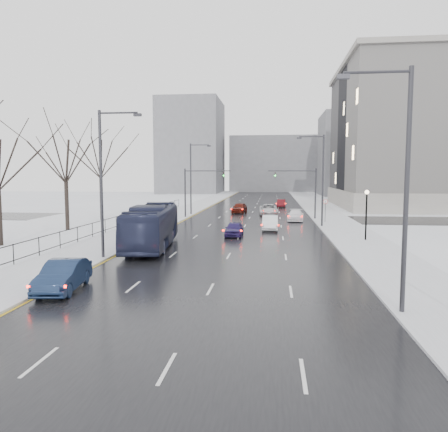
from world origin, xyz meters
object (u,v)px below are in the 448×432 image
(tree_park_c, at_px, (1,247))
(bus, at_px, (152,226))
(tree_park_d, at_px, (68,231))
(mast_signal_left, at_px, (193,187))
(sedan_center_near, at_px, (234,229))
(sedan_right_near, at_px, (270,223))
(no_uturn_sign, at_px, (325,204))
(lamppost_r_mid, at_px, (366,208))
(streetlight_r_mid, at_px, (321,176))
(sedan_center_far, at_px, (239,208))
(streetlight_l_near, at_px, (104,177))
(sedan_left_near, at_px, (63,276))
(streetlight_r_near, at_px, (401,178))
(sedan_right_distant, at_px, (281,203))
(mast_signal_right, at_px, (307,187))
(tree_park_e, at_px, (102,220))
(sedan_right_cross, at_px, (269,210))
(sedan_right_far, at_px, (296,215))
(streetlight_l_far, at_px, (192,175))

(tree_park_c, distance_m, bus, 12.28)
(tree_park_d, relative_size, mast_signal_left, 1.92)
(sedan_center_near, relative_size, sedan_right_near, 0.86)
(no_uturn_sign, xyz_separation_m, sedan_right_near, (-6.40, -7.32, -1.52))
(tree_park_c, height_order, lamppost_r_mid, tree_park_c)
(streetlight_r_mid, xyz_separation_m, sedan_center_far, (-10.03, 15.89, -4.80))
(streetlight_r_mid, height_order, streetlight_l_near, same)
(sedan_left_near, bearing_deg, mast_signal_left, 82.88)
(streetlight_r_near, xyz_separation_m, sedan_right_distant, (-3.67, 58.30, -4.91))
(sedan_right_distant, bearing_deg, streetlight_r_near, -83.34)
(streetlight_l_near, bearing_deg, sedan_left_near, -83.16)
(tree_park_d, xyz_separation_m, streetlight_l_near, (9.63, -14.00, 5.62))
(streetlight_r_mid, bearing_deg, mast_signal_right, 96.00)
(tree_park_e, distance_m, streetlight_l_near, 26.61)
(mast_signal_right, height_order, sedan_right_distant, mast_signal_right)
(sedan_right_near, bearing_deg, lamppost_r_mid, -39.02)
(streetlight_l_near, xyz_separation_m, mast_signal_left, (0.84, 28.00, -1.51))
(mast_signal_left, distance_m, sedan_center_near, 17.79)
(tree_park_d, relative_size, sedan_right_near, 2.77)
(streetlight_l_near, distance_m, sedan_right_cross, 35.27)
(tree_park_c, height_order, streetlight_r_mid, streetlight_r_mid)
(streetlight_r_mid, height_order, mast_signal_left, streetlight_r_mid)
(mast_signal_right, bearing_deg, tree_park_e, -171.10)
(streetlight_r_near, xyz_separation_m, sedan_right_far, (-2.32, 35.95, -4.90))
(tree_park_d, height_order, streetlight_l_far, streetlight_l_far)
(tree_park_c, distance_m, tree_park_e, 20.00)
(streetlight_l_near, bearing_deg, sedan_right_far, 61.62)
(tree_park_e, bearing_deg, no_uturn_sign, 0.00)
(tree_park_e, relative_size, mast_signal_right, 2.08)
(sedan_left_near, bearing_deg, tree_park_e, 101.62)
(mast_signal_left, distance_m, sedan_right_distant, 23.74)
(streetlight_r_near, xyz_separation_m, mast_signal_left, (-15.49, 38.00, -1.51))
(streetlight_l_far, bearing_deg, lamppost_r_mid, -48.94)
(streetlight_l_far, relative_size, no_uturn_sign, 3.70)
(tree_park_c, relative_size, sedan_right_near, 2.54)
(streetlight_r_near, height_order, sedan_right_distant, streetlight_r_near)
(mast_signal_right, height_order, sedan_center_far, mast_signal_right)
(tree_park_d, height_order, streetlight_l_near, streetlight_l_near)
(streetlight_l_far, xyz_separation_m, sedan_left_near, (0.97, -40.06, -4.83))
(streetlight_r_near, relative_size, streetlight_l_far, 1.00)
(streetlight_r_near, bearing_deg, sedan_left_near, 172.82)
(sedan_right_cross, bearing_deg, sedan_right_near, -91.42)
(tree_park_d, xyz_separation_m, streetlight_r_near, (25.97, -24.00, 5.62))
(tree_park_d, distance_m, bus, 14.66)
(streetlight_r_near, relative_size, streetlight_l_near, 1.00)
(lamppost_r_mid, distance_m, no_uturn_sign, 14.13)
(tree_park_c, xyz_separation_m, tree_park_e, (0.30, 20.00, 0.00))
(streetlight_l_far, distance_m, mast_signal_left, 4.36)
(streetlight_r_near, bearing_deg, mast_signal_left, 112.18)
(lamppost_r_mid, xyz_separation_m, sedan_right_far, (-5.15, 15.95, -2.23))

